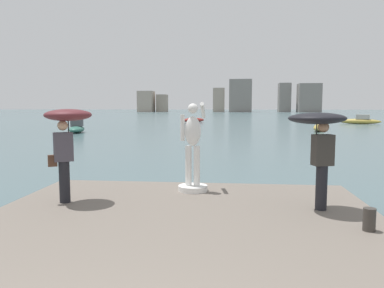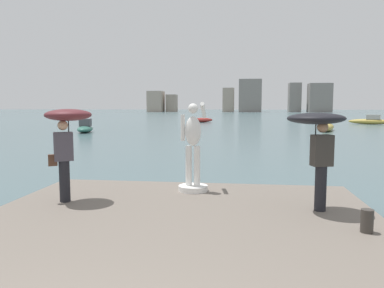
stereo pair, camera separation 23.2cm
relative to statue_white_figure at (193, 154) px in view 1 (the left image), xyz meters
name	(u,v)px [view 1 (the left image)]	position (x,y,z in m)	size (l,w,h in m)	color
ground_plane	(222,128)	(0.01, 32.99, -1.28)	(400.00, 400.00, 0.00)	#4C666B
statue_white_figure	(193,154)	(0.00, 0.00, 0.00)	(0.70, 0.91, 2.12)	white
onlooker_left	(67,129)	(-2.52, -1.28, 0.66)	(1.32, 1.33, 1.97)	black
onlooker_right	(319,131)	(2.57, -1.38, 0.66)	(1.33, 1.34, 1.91)	black
mooring_bollard	(369,219)	(3.15, -2.59, -0.69)	(0.20, 0.20, 0.38)	#38332D
boat_near	(360,121)	(18.16, 43.10, -0.83)	(5.21, 3.13, 1.27)	#B2993D
boat_far	(319,127)	(9.54, 28.56, -0.93)	(2.49, 5.14, 0.70)	#B2993D
boat_leftward	(77,128)	(-12.90, 23.90, -0.84)	(2.08, 3.59, 1.24)	#336B5B
boat_rightward	(194,120)	(-4.37, 45.94, -0.95)	(3.54, 3.25, 0.66)	#9E2D28
distant_skyline	(239,98)	(4.52, 139.87, 4.02)	(70.25, 11.63, 12.53)	#A89989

